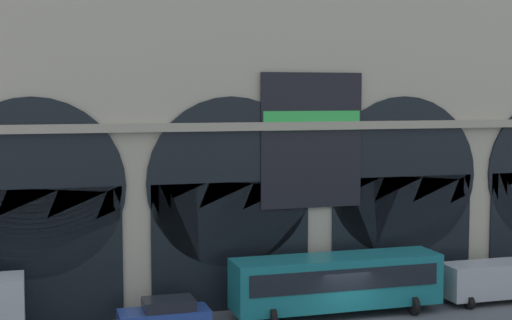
% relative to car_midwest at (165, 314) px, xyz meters
% --- Properties ---
extents(station_building, '(51.89, 6.23, 21.18)m').
position_rel_car_midwest_xyz_m(station_building, '(8.99, 5.45, 9.54)').
color(station_building, '#B2A891').
rests_on(station_building, ground).
extents(car_midwest, '(4.40, 2.22, 1.55)m').
position_rel_car_midwest_xyz_m(car_midwest, '(0.00, 0.00, 0.00)').
color(car_midwest, '#28479E').
rests_on(car_midwest, ground).
extents(bus_center, '(11.00, 3.25, 3.10)m').
position_rel_car_midwest_xyz_m(bus_center, '(8.93, -0.05, 0.98)').
color(bus_center, '#19727A').
rests_on(bus_center, ground).
extents(van_mideast, '(5.20, 2.48, 2.20)m').
position_rel_car_midwest_xyz_m(van_mideast, '(17.96, -0.11, 0.44)').
color(van_mideast, '#ADB2B7').
rests_on(van_mideast, ground).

